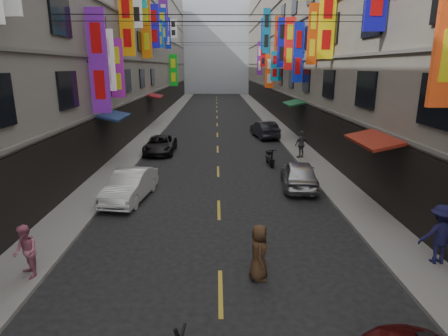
{
  "coord_description": "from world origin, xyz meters",
  "views": [
    {
      "loc": [
        -0.09,
        3.21,
        5.84
      ],
      "look_at": [
        0.09,
        11.7,
        3.54
      ],
      "focal_mm": 30.0,
      "sensor_mm": 36.0,
      "label": 1
    }
  ],
  "objects_px": {
    "car_left_mid": "(130,185)",
    "car_right_far": "(265,129)",
    "car_left_far": "(160,145)",
    "pedestrian_lfar": "(26,252)",
    "pedestrian_rnear": "(440,234)",
    "pedestrian_crossing": "(259,252)",
    "car_right_mid": "(299,174)",
    "pedestrian_rfar": "(301,144)",
    "scooter_far_right": "(270,158)"
  },
  "relations": [
    {
      "from": "car_left_mid",
      "to": "pedestrian_crossing",
      "type": "height_order",
      "value": "pedestrian_crossing"
    },
    {
      "from": "scooter_far_right",
      "to": "car_right_mid",
      "type": "relative_size",
      "value": 0.44
    },
    {
      "from": "pedestrian_lfar",
      "to": "pedestrian_rnear",
      "type": "bearing_deg",
      "value": 51.89
    },
    {
      "from": "car_left_mid",
      "to": "pedestrian_rnear",
      "type": "bearing_deg",
      "value": -21.63
    },
    {
      "from": "car_left_mid",
      "to": "pedestrian_rfar",
      "type": "xyz_separation_m",
      "value": [
        9.4,
        7.47,
        0.33
      ]
    },
    {
      "from": "car_right_mid",
      "to": "pedestrian_rnear",
      "type": "height_order",
      "value": "pedestrian_rnear"
    },
    {
      "from": "pedestrian_rnear",
      "to": "pedestrian_rfar",
      "type": "distance_m",
      "value": 13.58
    },
    {
      "from": "car_right_mid",
      "to": "pedestrian_lfar",
      "type": "height_order",
      "value": "pedestrian_lfar"
    },
    {
      "from": "scooter_far_right",
      "to": "pedestrian_crossing",
      "type": "xyz_separation_m",
      "value": [
        -2.1,
        -12.71,
        0.38
      ]
    },
    {
      "from": "pedestrian_lfar",
      "to": "car_right_far",
      "type": "bearing_deg",
      "value": 115.92
    },
    {
      "from": "pedestrian_lfar",
      "to": "pedestrian_crossing",
      "type": "xyz_separation_m",
      "value": [
        6.48,
        -0.05,
        -0.07
      ]
    },
    {
      "from": "scooter_far_right",
      "to": "car_left_far",
      "type": "height_order",
      "value": "car_left_far"
    },
    {
      "from": "scooter_far_right",
      "to": "pedestrian_crossing",
      "type": "relative_size",
      "value": 1.1
    },
    {
      "from": "car_left_far",
      "to": "pedestrian_rnear",
      "type": "bearing_deg",
      "value": -55.71
    },
    {
      "from": "car_left_far",
      "to": "pedestrian_crossing",
      "type": "xyz_separation_m",
      "value": [
        5.08,
        -16.19,
        0.23
      ]
    },
    {
      "from": "scooter_far_right",
      "to": "car_left_mid",
      "type": "distance_m",
      "value": 9.39
    },
    {
      "from": "pedestrian_rfar",
      "to": "car_right_mid",
      "type": "bearing_deg",
      "value": 45.14
    },
    {
      "from": "car_left_mid",
      "to": "car_right_mid",
      "type": "bearing_deg",
      "value": 19.71
    },
    {
      "from": "car_left_far",
      "to": "pedestrian_rnear",
      "type": "height_order",
      "value": "pedestrian_rnear"
    },
    {
      "from": "pedestrian_rfar",
      "to": "pedestrian_crossing",
      "type": "relative_size",
      "value": 1.08
    },
    {
      "from": "car_left_mid",
      "to": "car_right_far",
      "type": "height_order",
      "value": "car_right_far"
    },
    {
      "from": "scooter_far_right",
      "to": "pedestrian_rfar",
      "type": "distance_m",
      "value": 2.7
    },
    {
      "from": "car_right_mid",
      "to": "pedestrian_rnear",
      "type": "bearing_deg",
      "value": 114.45
    },
    {
      "from": "scooter_far_right",
      "to": "pedestrian_rnear",
      "type": "xyz_separation_m",
      "value": [
        3.37,
        -12.1,
        0.6
      ]
    },
    {
      "from": "pedestrian_lfar",
      "to": "pedestrian_crossing",
      "type": "bearing_deg",
      "value": 48.74
    },
    {
      "from": "scooter_far_right",
      "to": "car_left_mid",
      "type": "xyz_separation_m",
      "value": [
        -7.18,
        -6.04,
        0.23
      ]
    },
    {
      "from": "car_right_mid",
      "to": "pedestrian_rfar",
      "type": "xyz_separation_m",
      "value": [
        1.4,
        5.85,
        0.31
      ]
    },
    {
      "from": "car_left_mid",
      "to": "pedestrian_lfar",
      "type": "relative_size",
      "value": 2.67
    },
    {
      "from": "car_left_mid",
      "to": "car_left_far",
      "type": "distance_m",
      "value": 9.52
    },
    {
      "from": "scooter_far_right",
      "to": "pedestrian_crossing",
      "type": "distance_m",
      "value": 12.89
    },
    {
      "from": "car_right_far",
      "to": "pedestrian_crossing",
      "type": "height_order",
      "value": "pedestrian_crossing"
    },
    {
      "from": "car_left_mid",
      "to": "pedestrian_lfar",
      "type": "height_order",
      "value": "pedestrian_lfar"
    },
    {
      "from": "car_left_far",
      "to": "car_right_far",
      "type": "height_order",
      "value": "car_right_far"
    },
    {
      "from": "car_right_mid",
      "to": "pedestrian_lfar",
      "type": "relative_size",
      "value": 2.65
    },
    {
      "from": "car_left_mid",
      "to": "pedestrian_crossing",
      "type": "bearing_deg",
      "value": -44.45
    },
    {
      "from": "pedestrian_crossing",
      "to": "pedestrian_lfar",
      "type": "bearing_deg",
      "value": 92.16
    },
    {
      "from": "pedestrian_crossing",
      "to": "car_left_far",
      "type": "bearing_deg",
      "value": 20.04
    },
    {
      "from": "car_left_far",
      "to": "pedestrian_lfar",
      "type": "height_order",
      "value": "pedestrian_lfar"
    },
    {
      "from": "car_left_far",
      "to": "pedestrian_rfar",
      "type": "relative_size",
      "value": 2.41
    },
    {
      "from": "car_right_mid",
      "to": "pedestrian_lfar",
      "type": "xyz_separation_m",
      "value": [
        -9.4,
        -8.24,
        0.19
      ]
    },
    {
      "from": "car_left_mid",
      "to": "pedestrian_rnear",
      "type": "relative_size",
      "value": 2.23
    },
    {
      "from": "pedestrian_rfar",
      "to": "pedestrian_crossing",
      "type": "bearing_deg",
      "value": 41.62
    },
    {
      "from": "scooter_far_right",
      "to": "car_left_far",
      "type": "xyz_separation_m",
      "value": [
        -7.18,
        3.48,
        0.15
      ]
    },
    {
      "from": "car_left_mid",
      "to": "car_right_far",
      "type": "distance_m",
      "value": 17.21
    },
    {
      "from": "pedestrian_rnear",
      "to": "pedestrian_rfar",
      "type": "bearing_deg",
      "value": -85.54
    },
    {
      "from": "car_right_mid",
      "to": "pedestrian_crossing",
      "type": "bearing_deg",
      "value": 76.73
    },
    {
      "from": "car_left_far",
      "to": "car_right_mid",
      "type": "distance_m",
      "value": 11.24
    },
    {
      "from": "car_right_mid",
      "to": "pedestrian_rfar",
      "type": "height_order",
      "value": "pedestrian_rfar"
    },
    {
      "from": "car_right_far",
      "to": "pedestrian_rfar",
      "type": "distance_m",
      "value": 7.9
    },
    {
      "from": "pedestrian_lfar",
      "to": "scooter_far_right",
      "type": "bearing_deg",
      "value": 105.07
    }
  ]
}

